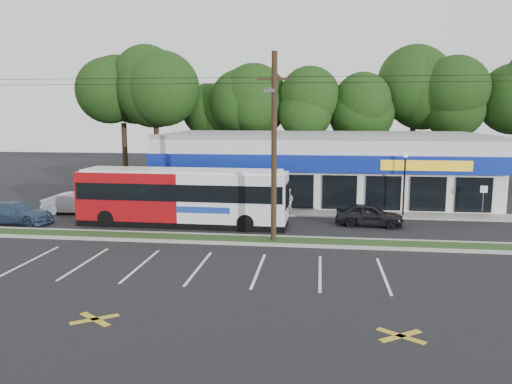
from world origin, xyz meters
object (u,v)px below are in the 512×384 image
Objects in this scene: car_dark at (369,215)px; car_silver at (75,203)px; pedestrian_b at (288,201)px; car_blue at (16,213)px; metrobus at (183,196)px; sign_post at (483,196)px; lamp_post at (405,177)px; utility_pole at (271,141)px; pedestrian_a at (269,201)px.

car_silver is at bearing 92.04° from car_dark.
pedestrian_b reaches higher than car_silver.
car_silver is (-19.83, 1.32, 0.01)m from car_dark.
car_silver is at bearing -27.91° from car_blue.
sign_post is at bearing 13.21° from metrobus.
sign_post is at bearing -173.81° from pedestrian_b.
lamp_post is at bearing 18.20° from metrobus.
utility_pole is 27.35× the size of pedestrian_b.
pedestrian_a is (-0.83, 7.57, -4.49)m from utility_pole.
metrobus is at bearing 101.74° from car_dark.
pedestrian_a is (-9.00, -0.30, -1.75)m from lamp_post.
lamp_post is 2.32× the size of pedestrian_b.
car_dark is at bearing -96.85° from car_silver.
car_dark is (5.64, 4.75, -4.72)m from utility_pole.
car_silver is 0.92× the size of car_blue.
metrobus is at bearing 38.61° from pedestrian_b.
car_blue is at bearing 3.32° from pedestrian_a.
metrobus is 7.06× the size of pedestrian_a.
car_blue is (-29.51, -5.07, -0.87)m from sign_post.
pedestrian_b is at bearing -69.69° from car_blue.
car_blue is 2.58× the size of pedestrian_b.
utility_pole is 8.76m from car_dark.
car_dark is 0.87× the size of car_blue.
car_blue is 16.30m from pedestrian_a.
utility_pole reaches higher than sign_post.
sign_post is at bearing -2.58° from lamp_post.
car_blue is at bearing 171.05° from utility_pole.
lamp_post reaches higher than sign_post.
utility_pole reaches higher than lamp_post.
car_blue is 2.56× the size of pedestrian_a.
pedestrian_a is at bearing 96.27° from utility_pole.
utility_pole is at bearing -116.21° from car_silver.
lamp_post is 0.98× the size of car_silver.
metrobus is 8.84m from car_silver.
sign_post is 19.39m from metrobus.
car_dark is at bearing -158.95° from sign_post.
car_dark is at bearing -80.63° from car_blue.
metrobus is 11.55m from car_dark.
metrobus reaches higher than car_blue.
pedestrian_b is at bearing 86.73° from utility_pole.
car_silver is (-14.19, 6.07, -4.70)m from utility_pole.
car_blue is at bearing 101.51° from car_dark.
sign_post is at bearing 30.15° from utility_pole.
lamp_post reaches higher than pedestrian_b.
car_dark is at bearing 157.42° from pedestrian_b.
car_silver is at bearing -176.71° from sign_post.
utility_pole is at bearing 135.95° from car_dark.
car_dark is at bearing 40.09° from utility_pole.
pedestrian_b is (0.43, 7.57, -4.50)m from utility_pole.
pedestrian_a is (15.51, 5.00, 0.24)m from car_blue.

